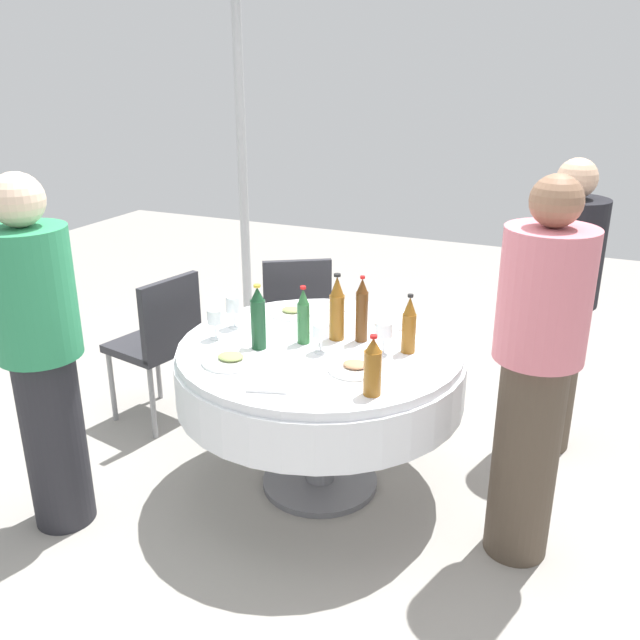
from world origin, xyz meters
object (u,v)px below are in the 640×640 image
object	(u,v)px
bottle_amber_right	(337,309)
chair_rear	(160,337)
person_right	(535,372)
bottle_amber_near	(409,326)
wine_glass_left	(215,318)
wine_glass_west	(321,332)
plate_left	(291,312)
wine_glass_north	(337,302)
person_mid	(560,306)
bottle_amber_mid	(373,367)
plate_outer	(231,360)
bottle_dark_green_north	(258,319)
plate_inner	(355,368)
bottle_brown_south	(362,311)
dining_table	(320,375)
bottle_green_west	(303,317)
wine_glass_near	(234,306)
plate_far	(397,321)
person_south	(41,354)
wine_glass_rear	(384,331)
chair_north	(296,312)

from	to	relation	value
bottle_amber_right	chair_rear	size ratio (longest dim) A/B	0.36
person_right	bottle_amber_near	bearing A→B (deg)	-102.09
wine_glass_left	bottle_amber_right	bearing A→B (deg)	-156.37
wine_glass_west	plate_left	bearing A→B (deg)	-48.67
wine_glass_north	person_mid	bearing A→B (deg)	-150.96
bottle_amber_mid	plate_outer	size ratio (longest dim) A/B	0.99
wine_glass_left	plate_left	xyz separation A→B (m)	(-0.18, -0.43, -0.09)
bottle_dark_green_north	plate_inner	xyz separation A→B (m)	(-0.48, 0.04, -0.13)
wine_glass_north	bottle_brown_south	bearing A→B (deg)	138.81
dining_table	bottle_brown_south	bearing A→B (deg)	-141.06
bottle_dark_green_north	plate_outer	distance (m)	0.23
bottle_green_west	wine_glass_north	size ratio (longest dim) A/B	1.83
person_mid	plate_inner	bearing A→B (deg)	-75.96
bottle_dark_green_north	bottle_amber_right	bearing A→B (deg)	-138.82
bottle_amber_mid	wine_glass_near	xyz separation A→B (m)	(0.85, -0.40, -0.01)
wine_glass_north	plate_outer	size ratio (longest dim) A/B	0.59
wine_glass_west	plate_outer	bearing A→B (deg)	39.59
bottle_green_west	plate_inner	distance (m)	0.39
bottle_amber_right	plate_far	xyz separation A→B (m)	(-0.19, -0.31, -0.14)
bottle_amber_right	person_mid	world-z (taller)	person_mid
person_mid	chair_rear	bearing A→B (deg)	-114.33
bottle_dark_green_north	chair_rear	bearing A→B (deg)	-23.61
bottle_brown_south	plate_inner	size ratio (longest dim) A/B	1.36
bottle_green_west	wine_glass_north	xyz separation A→B (m)	(-0.04, -0.30, -0.02)
bottle_green_west	wine_glass_west	world-z (taller)	bottle_green_west
dining_table	chair_rear	bearing A→B (deg)	-11.62
wine_glass_west	chair_rear	size ratio (longest dim) A/B	0.15
bottle_brown_south	wine_glass_north	world-z (taller)	bottle_brown_south
bottle_brown_south	person_right	xyz separation A→B (m)	(-0.80, 0.22, -0.06)
plate_left	chair_rear	distance (m)	0.81
bottle_amber_right	wine_glass_west	xyz separation A→B (m)	(0.00, 0.17, -0.05)
dining_table	wine_glass_left	xyz separation A→B (m)	(0.47, 0.13, 0.25)
bottle_amber_near	person_south	xyz separation A→B (m)	(1.33, 0.80, -0.05)
plate_left	bottle_brown_south	bearing A→B (deg)	158.29
bottle_amber_mid	bottle_green_west	bearing A→B (deg)	-37.94
bottle_amber_right	wine_glass_rear	world-z (taller)	bottle_amber_right
wine_glass_near	wine_glass_left	bearing A→B (deg)	87.59
bottle_amber_near	plate_inner	world-z (taller)	bottle_amber_near
bottle_amber_near	wine_glass_left	world-z (taller)	bottle_amber_near
person_mid	plate_far	bearing A→B (deg)	-100.82
bottle_amber_right	bottle_amber_mid	size ratio (longest dim) A/B	1.27
person_right	person_mid	bearing A→B (deg)	-174.38
plate_inner	bottle_amber_mid	bearing A→B (deg)	127.86
plate_inner	person_mid	bearing A→B (deg)	-124.47
wine_glass_rear	chair_rear	world-z (taller)	wine_glass_rear
bottle_green_west	wine_glass_near	bearing A→B (deg)	-5.79
bottle_green_west	chair_north	world-z (taller)	bottle_green_west
wine_glass_rear	person_right	xyz separation A→B (m)	(-0.65, 0.12, -0.02)
person_mid	wine_glass_rear	bearing A→B (deg)	-80.22
dining_table	plate_left	bearing A→B (deg)	-45.69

